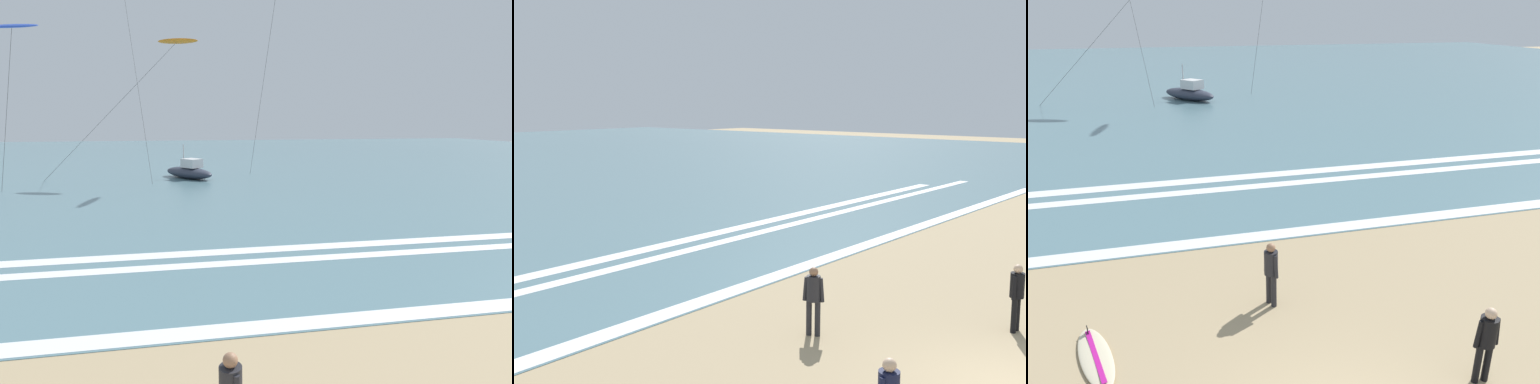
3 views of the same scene
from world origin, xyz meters
TOP-DOWN VIEW (x-y plane):
  - ocean_surface at (0.00, 52.83)m, footprint 140.00×90.00m
  - wave_foam_shoreline at (-1.68, 8.23)m, footprint 58.29×0.64m
  - wave_foam_mid_break at (1.81, 12.68)m, footprint 52.99×0.57m
  - wave_foam_outer_break at (0.29, 13.95)m, footprint 49.43×0.70m
  - surfer_right_near at (3.06, 1.13)m, footprint 0.51×0.32m
  - surfer_foreground_main at (-0.13, 4.59)m, footprint 0.32×0.50m
  - surfboard_left_pile at (-3.98, 3.63)m, footprint 1.15×2.18m
  - offshore_boat at (0.25, 33.81)m, footprint 4.53×5.15m

SIDE VIEW (x-z plane):
  - ocean_surface at x=0.00m, z-range 0.00..0.01m
  - wave_foam_shoreline at x=-1.68m, z-range 0.01..0.02m
  - wave_foam_mid_break at x=1.81m, z-range 0.01..0.02m
  - wave_foam_outer_break at x=0.29m, z-range 0.01..0.02m
  - surfboard_left_pile at x=-3.98m, z-range -0.08..0.17m
  - offshore_boat at x=0.25m, z-range -0.80..1.90m
  - surfer_right_near at x=3.06m, z-range 0.16..1.76m
  - surfer_foreground_main at x=-0.13m, z-range 0.16..1.76m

